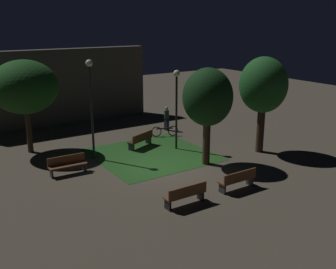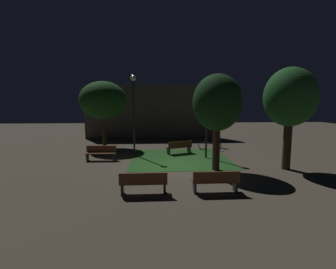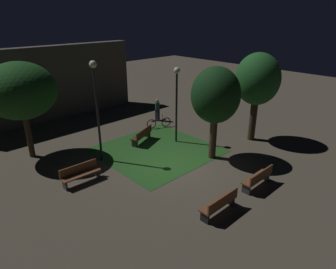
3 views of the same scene
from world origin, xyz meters
The scene contains 14 objects.
ground_plane centered at (0.00, 0.00, 0.00)m, with size 60.00×60.00×0.00m, color #4C4438.
grass_lawn centered at (0.67, 1.83, 0.01)m, with size 6.03×6.00×0.01m, color #23511E.
bench_by_lamp centered at (-1.38, -4.19, 0.48)m, with size 1.80×0.48×0.88m.
bench_front_right centered at (1.38, -4.19, 0.48)m, with size 1.80×0.48×0.88m.
bench_near_trees centered at (0.81, 3.25, 0.48)m, with size 1.85×1.14×0.88m.
bench_corner centered at (-4.14, 1.63, 0.48)m, with size 1.81×0.54×0.88m.
tree_back_right centered at (5.97, -1.01, 3.69)m, with size 2.59×2.59×5.25m.
tree_left_canopy centered at (-4.74, 5.92, 3.64)m, with size 3.56×3.56×5.10m.
tree_right_canopy centered at (2.24, -0.92, 3.42)m, with size 2.49×2.49×4.90m.
lamp_post_plaza_west centered at (-2.23, 2.94, 3.47)m, with size 0.36×0.36×5.21m.
lamp_post_plaza_east centered at (2.36, 1.93, 3.05)m, with size 0.36×0.36×4.49m.
bicycle centered at (3.18, 4.42, 0.34)m, with size 1.62×0.70×0.93m.
pedestrian centered at (4.05, 5.54, 0.85)m, with size 0.32×0.32×1.61m.
building_wall_backdrop centered at (-1.13, 11.09, 2.60)m, with size 12.73×0.80×5.19m, color #4C4742.
Camera 3 is at (-9.38, -9.70, 7.27)m, focal length 31.66 mm.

